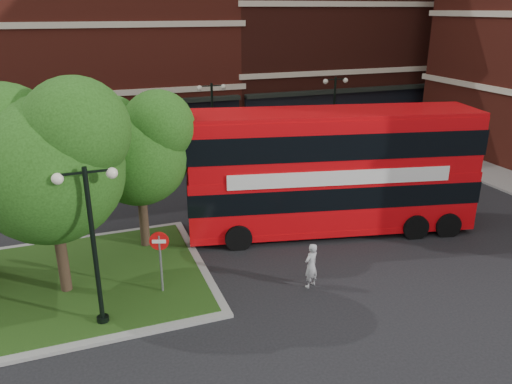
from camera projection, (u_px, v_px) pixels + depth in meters
name	position (u px, v px, depth m)	size (l,w,h in m)	color
ground	(275.00, 294.00, 16.67)	(120.00, 120.00, 0.00)	black
pavement_far	(174.00, 160.00, 31.17)	(44.00, 3.00, 0.12)	slate
terrace_far_left	(25.00, 41.00, 32.77)	(26.00, 12.00, 14.00)	maroon
terrace_far_right	(324.00, 22.00, 39.59)	(18.00, 12.00, 16.00)	#471911
traffic_island	(20.00, 292.00, 16.68)	(12.60, 7.60, 0.15)	gray
tree_island_west	(44.00, 155.00, 15.13)	(5.40, 4.71, 7.21)	#2D2116
tree_island_east	(135.00, 145.00, 18.50)	(4.46, 3.90, 6.29)	#2D2116
lamp_island	(93.00, 240.00, 14.08)	(1.72, 0.36, 5.00)	black
lamp_far_left	(213.00, 121.00, 29.11)	(1.72, 0.36, 5.00)	black
lamp_far_right	(334.00, 112.00, 31.72)	(1.72, 0.36, 5.00)	black
bus	(331.00, 164.00, 20.57)	(12.18, 5.17, 4.53)	red
woman	(311.00, 265.00, 16.89)	(0.58, 0.38, 1.60)	#99999C
car_silver	(57.00, 164.00, 28.31)	(1.58, 3.94, 1.34)	#AEB0B6
car_white	(313.00, 145.00, 31.98)	(1.59, 4.57, 1.51)	silver
no_entry_sign	(160.00, 251.00, 16.12)	(0.61, 0.25, 2.29)	slate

